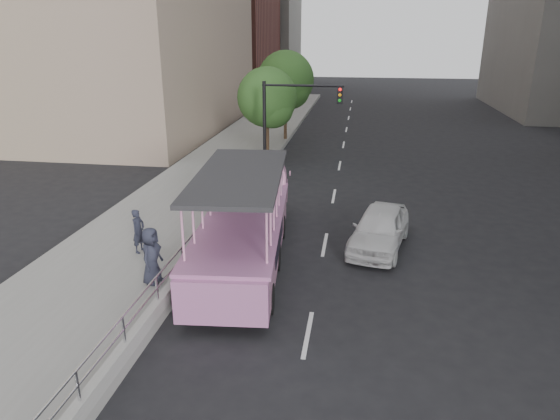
# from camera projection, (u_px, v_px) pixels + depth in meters

# --- Properties ---
(ground) EXTENTS (160.00, 160.00, 0.00)m
(ground) POSITION_uv_depth(u_px,v_px,m) (282.00, 294.00, 15.21)
(ground) COLOR black
(sidewalk) EXTENTS (5.50, 80.00, 0.30)m
(sidewalk) POSITION_uv_depth(u_px,v_px,m) (201.00, 187.00, 25.31)
(sidewalk) COLOR gray
(sidewalk) RESTS_ON ground
(kerb_wall) EXTENTS (0.24, 30.00, 0.36)m
(kerb_wall) POSITION_uv_depth(u_px,v_px,m) (203.00, 247.00, 17.37)
(kerb_wall) COLOR #ABABA5
(kerb_wall) RESTS_ON sidewalk
(guardrail) EXTENTS (0.07, 22.00, 0.71)m
(guardrail) POSITION_uv_depth(u_px,v_px,m) (202.00, 229.00, 17.15)
(guardrail) COLOR silver
(guardrail) RESTS_ON kerb_wall
(duck_boat) EXTENTS (3.41, 10.46, 3.41)m
(duck_boat) POSITION_uv_depth(u_px,v_px,m) (247.00, 221.00, 17.56)
(duck_boat) COLOR black
(duck_boat) RESTS_ON ground
(car) EXTENTS (2.67, 4.69, 1.51)m
(car) POSITION_uv_depth(u_px,v_px,m) (379.00, 228.00, 18.30)
(car) COLOR silver
(car) RESTS_ON ground
(pedestrian_near) EXTENTS (0.48, 0.63, 1.55)m
(pedestrian_near) POSITION_uv_depth(u_px,v_px,m) (138.00, 231.00, 17.20)
(pedestrian_near) COLOR #242635
(pedestrian_near) RESTS_ON sidewalk
(pedestrian_far) EXTENTS (0.66, 0.93, 1.79)m
(pedestrian_far) POSITION_uv_depth(u_px,v_px,m) (151.00, 256.00, 14.99)
(pedestrian_far) COLOR #242635
(pedestrian_far) RESTS_ON sidewalk
(parking_sign) EXTENTS (0.24, 0.54, 2.58)m
(parking_sign) POSITION_uv_depth(u_px,v_px,m) (223.00, 195.00, 19.14)
(parking_sign) COLOR black
(parking_sign) RESTS_ON ground
(traffic_signal) EXTENTS (4.20, 0.32, 5.20)m
(traffic_signal) POSITION_uv_depth(u_px,v_px,m) (287.00, 115.00, 25.91)
(traffic_signal) COLOR black
(traffic_signal) RESTS_ON ground
(street_tree_near) EXTENTS (3.52, 3.52, 5.72)m
(street_tree_near) POSITION_uv_depth(u_px,v_px,m) (269.00, 100.00, 29.23)
(street_tree_near) COLOR #3B281A
(street_tree_near) RESTS_ON ground
(street_tree_far) EXTENTS (3.97, 3.97, 6.45)m
(street_tree_far) POSITION_uv_depth(u_px,v_px,m) (287.00, 82.00, 34.62)
(street_tree_far) COLOR #3B281A
(street_tree_far) RESTS_ON ground
(midrise_stone_b) EXTENTS (16.00, 14.00, 20.00)m
(midrise_stone_b) POSITION_uv_depth(u_px,v_px,m) (242.00, 15.00, 73.77)
(midrise_stone_b) COLOR gray
(midrise_stone_b) RESTS_ON ground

